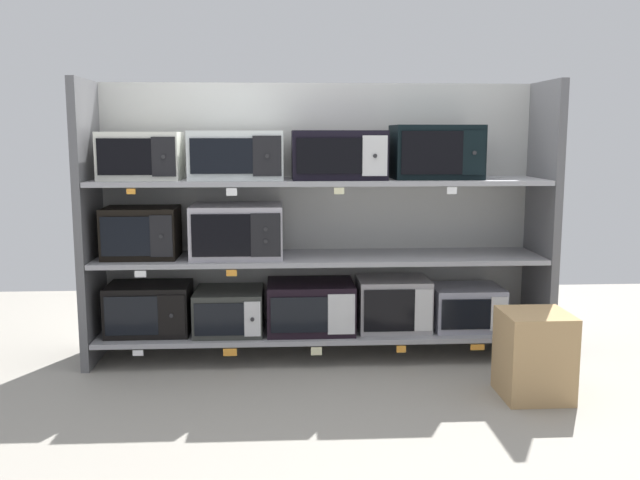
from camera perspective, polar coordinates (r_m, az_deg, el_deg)
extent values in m
cube|color=gray|center=(3.61, 0.93, -14.62)|extent=(6.80, 6.00, 0.02)
cube|color=#B2B2AD|center=(4.62, -0.19, 1.94)|extent=(3.00, 0.04, 1.75)
cube|color=#5B5B5E|center=(4.50, -18.49, 1.30)|extent=(0.05, 0.51, 1.75)
cube|color=#5B5B5E|center=(4.65, 17.86, 1.56)|extent=(0.05, 0.51, 1.75)
cube|color=#99999E|center=(4.49, 0.00, -7.59)|extent=(2.80, 0.51, 0.03)
cube|color=black|center=(4.52, -13.88, -5.50)|extent=(0.51, 0.35, 0.31)
cube|color=black|center=(4.36, -15.31, -6.06)|extent=(0.32, 0.01, 0.24)
cube|color=black|center=(4.32, -12.15, -6.09)|extent=(0.16, 0.01, 0.25)
cylinder|color=#262628|center=(4.31, -12.17, -6.12)|extent=(0.02, 0.01, 0.02)
cube|color=#31332F|center=(4.46, -7.49, -5.79)|extent=(0.43, 0.42, 0.27)
cube|color=black|center=(4.25, -8.32, -6.51)|extent=(0.30, 0.01, 0.20)
cube|color=silver|center=(4.24, -5.60, -6.50)|extent=(0.10, 0.01, 0.22)
cylinder|color=#262628|center=(4.23, -5.60, -6.54)|extent=(0.02, 0.01, 0.02)
cube|color=black|center=(4.44, -0.79, -5.47)|extent=(0.55, 0.42, 0.31)
cube|color=black|center=(4.23, -1.72, -6.20)|extent=(0.35, 0.01, 0.22)
cube|color=silver|center=(4.25, 1.78, -6.14)|extent=(0.17, 0.01, 0.25)
cube|color=#A5A2A5|center=(4.49, 6.03, -5.24)|extent=(0.45, 0.34, 0.33)
cube|color=black|center=(4.32, 5.74, -5.82)|extent=(0.32, 0.01, 0.26)
cube|color=silver|center=(4.35, 8.53, -5.74)|extent=(0.11, 0.01, 0.27)
cube|color=#9899A9|center=(4.60, 11.96, -5.43)|extent=(0.44, 0.36, 0.27)
cube|color=black|center=(4.42, 11.97, -6.03)|extent=(0.31, 0.01, 0.19)
cube|color=silver|center=(4.48, 14.55, -5.92)|extent=(0.11, 0.01, 0.22)
cube|color=white|center=(4.33, -14.79, -9.01)|extent=(0.06, 0.00, 0.03)
cube|color=orange|center=(4.26, -7.43, -9.18)|extent=(0.08, 0.00, 0.05)
cube|color=beige|center=(4.25, -0.30, -9.16)|extent=(0.07, 0.00, 0.05)
cube|color=orange|center=(4.31, 6.72, -8.93)|extent=(0.06, 0.00, 0.04)
cube|color=orange|center=(4.41, 12.87, -8.62)|extent=(0.09, 0.00, 0.04)
cube|color=#99999E|center=(4.38, 0.00, -1.49)|extent=(2.80, 0.51, 0.03)
cube|color=black|center=(4.43, -14.52, 0.61)|extent=(0.45, 0.33, 0.31)
cube|color=black|center=(4.28, -15.77, 0.28)|extent=(0.29, 0.01, 0.24)
cube|color=black|center=(4.24, -12.97, 0.31)|extent=(0.13, 0.01, 0.25)
cylinder|color=#262628|center=(4.23, -12.99, 0.29)|extent=(0.02, 0.01, 0.02)
cube|color=#B5B1BB|center=(4.35, -6.84, 0.78)|extent=(0.56, 0.40, 0.33)
cube|color=black|center=(4.15, -8.16, 0.37)|extent=(0.35, 0.01, 0.26)
cube|color=black|center=(4.14, -4.50, 0.40)|extent=(0.18, 0.01, 0.26)
cylinder|color=#262628|center=(4.14, -4.50, -0.11)|extent=(0.02, 0.01, 0.02)
cylinder|color=#262628|center=(4.13, -4.51, 0.88)|extent=(0.02, 0.01, 0.02)
cube|color=white|center=(4.21, -14.60, -2.73)|extent=(0.07, 0.00, 0.04)
cube|color=orange|center=(4.13, -7.31, -2.72)|extent=(0.06, 0.00, 0.04)
cube|color=#99999E|center=(4.32, 0.00, 4.86)|extent=(2.80, 0.51, 0.03)
cube|color=silver|center=(4.39, -14.53, 6.74)|extent=(0.48, 0.33, 0.29)
cube|color=black|center=(4.23, -15.85, 6.62)|extent=(0.32, 0.01, 0.21)
cube|color=black|center=(4.19, -12.79, 6.72)|extent=(0.14, 0.01, 0.23)
cylinder|color=#262628|center=(4.18, -12.81, 6.71)|extent=(0.02, 0.01, 0.02)
cube|color=silver|center=(4.31, -6.88, 6.97)|extent=(0.57, 0.37, 0.30)
cube|color=black|center=(4.13, -8.14, 6.87)|extent=(0.37, 0.01, 0.21)
cube|color=black|center=(4.12, -4.39, 6.92)|extent=(0.17, 0.01, 0.24)
cylinder|color=#262628|center=(4.11, -4.39, 6.92)|extent=(0.02, 0.01, 0.02)
cube|color=black|center=(4.32, 1.51, 7.04)|extent=(0.57, 0.40, 0.30)
cube|color=black|center=(4.11, 0.79, 6.96)|extent=(0.39, 0.01, 0.21)
cube|color=silver|center=(4.14, 4.55, 6.94)|extent=(0.15, 0.01, 0.24)
cylinder|color=#262628|center=(4.13, 4.57, 6.94)|extent=(0.02, 0.01, 0.02)
cube|color=black|center=(4.41, 9.52, 7.18)|extent=(0.54, 0.37, 0.33)
cube|color=black|center=(4.21, 9.24, 7.12)|extent=(0.37, 0.01, 0.26)
cube|color=black|center=(4.28, 12.59, 7.04)|extent=(0.14, 0.01, 0.27)
cylinder|color=#262628|center=(4.27, 12.63, 7.04)|extent=(0.02, 0.01, 0.02)
cube|color=orange|center=(4.15, -15.32, 3.89)|extent=(0.05, 0.00, 0.03)
cube|color=white|center=(4.07, -7.30, 3.95)|extent=(0.06, 0.00, 0.04)
cube|color=beige|center=(4.07, 1.59, 4.07)|extent=(0.06, 0.00, 0.04)
cube|color=white|center=(4.18, 10.83, 4.02)|extent=(0.06, 0.00, 0.04)
cube|color=tan|center=(3.97, 17.25, -9.03)|extent=(0.35, 0.35, 0.47)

